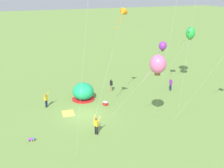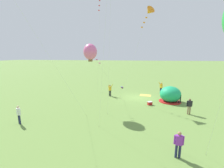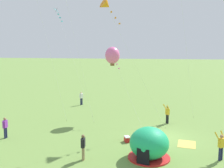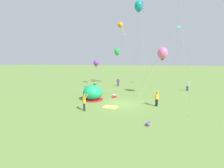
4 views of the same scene
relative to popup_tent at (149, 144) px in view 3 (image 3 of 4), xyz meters
name	(u,v)px [view 3 (image 3 of 4)]	position (x,y,z in m)	size (l,w,h in m)	color
ground_plane	(166,138)	(4.30, -1.19, -1.00)	(300.00, 300.00, 0.00)	olive
popup_tent	(149,144)	(0.00, 0.00, 0.00)	(2.81, 2.81, 2.10)	#1EAD6B
picnic_blanket	(187,144)	(3.07, -2.74, -0.99)	(1.70, 1.30, 0.01)	gold
cooler_box	(127,139)	(2.76, 1.81, -0.78)	(0.63, 0.55, 0.44)	red
person_far_back	(167,113)	(8.43, -1.41, 0.00)	(0.72, 0.67, 1.89)	black
person_watching_sky	(83,146)	(-1.06, 4.22, -0.03)	(0.59, 0.27, 1.72)	#8C7251
person_with_toddler	(221,145)	(0.53, -4.61, 0.00)	(0.69, 0.71, 1.89)	#1E2347
person_strolling	(5,127)	(1.85, 11.63, -0.03)	(0.59, 0.26, 1.72)	#1E2347
person_center_field	(81,98)	(14.87, 9.19, -0.03)	(0.51, 0.41, 1.72)	#1E2347
kite_orange	(106,5)	(3.44, 3.56, 9.52)	(4.07, 5.46, 11.07)	silver
kite_cyan	(58,15)	(13.06, 11.27, 10.07)	(4.17, 5.58, 11.93)	silver
kite_pink	(112,55)	(9.60, 4.20, 5.52)	(4.24, 4.18, 7.39)	silver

